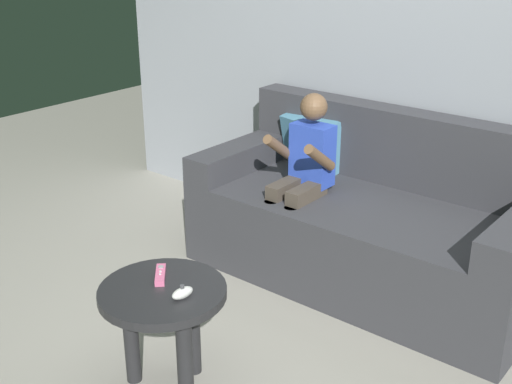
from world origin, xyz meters
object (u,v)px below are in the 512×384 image
at_px(nunchuk_white, 182,293).
at_px(person_seated_on_couch, 302,174).
at_px(coffee_table, 165,311).
at_px(game_remote_pink_near_edge, 160,275).
at_px(couch, 367,223).

bearing_deg(nunchuk_white, person_seated_on_couch, 103.51).
distance_m(coffee_table, nunchuk_white, 0.16).
bearing_deg(coffee_table, person_seated_on_couch, 98.33).
xyz_separation_m(game_remote_pink_near_edge, nunchuk_white, (0.17, -0.05, 0.01)).
bearing_deg(couch, game_remote_pink_near_edge, -98.78).
xyz_separation_m(coffee_table, nunchuk_white, (0.11, -0.01, 0.12)).
height_order(couch, person_seated_on_couch, person_seated_on_couch).
distance_m(person_seated_on_couch, nunchuk_white, 1.16).
xyz_separation_m(couch, game_remote_pink_near_edge, (-0.19, -1.25, 0.17)).
distance_m(couch, nunchuk_white, 1.31).
bearing_deg(person_seated_on_couch, coffee_table, -81.67).
bearing_deg(couch, person_seated_on_couch, -149.09).
bearing_deg(game_remote_pink_near_edge, nunchuk_white, -17.07).
height_order(couch, game_remote_pink_near_edge, couch).
xyz_separation_m(couch, person_seated_on_couch, (-0.29, -0.18, 0.25)).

